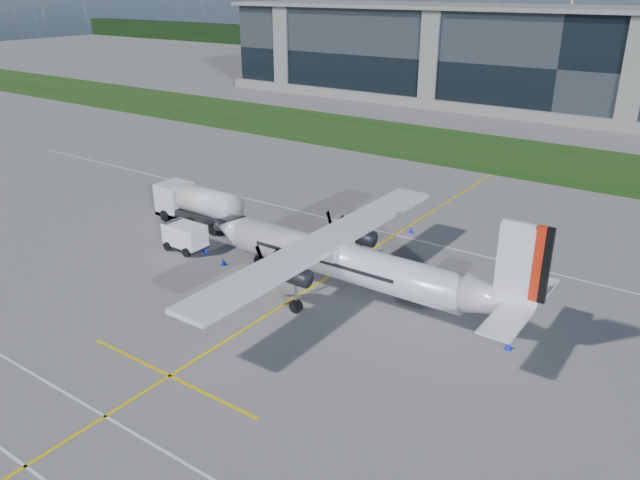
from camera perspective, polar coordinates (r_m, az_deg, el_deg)
ground at (r=70.91m, az=13.41°, el=6.42°), size 400.00×400.00×0.00m
grass_strip at (r=78.17m, az=15.70°, el=7.67°), size 400.00×18.00×0.04m
terminal_building at (r=107.21m, az=22.36°, el=14.75°), size 120.00×20.00×15.00m
yellow_taxiway_centerline at (r=44.37m, az=1.89°, el=-2.66°), size 0.20×70.00×0.01m
turboprop_aircraft at (r=39.06m, az=3.15°, el=-0.36°), size 23.82×24.70×7.41m
fuel_tanker_truck at (r=53.55m, az=-11.47°, el=3.25°), size 8.69×2.82×3.26m
baggage_tug at (r=48.26m, az=-12.22°, el=0.26°), size 3.41×2.04×2.04m
ground_crew_person at (r=49.86m, az=-13.91°, el=0.79°), size 0.91×0.98×1.97m
safety_cone_tail at (r=36.52m, az=16.88°, el=-9.19°), size 0.36×0.36×0.50m
safety_cone_stbdwing at (r=51.28m, az=8.32°, el=0.95°), size 0.36×0.36×0.50m
safety_cone_fwd at (r=47.77m, az=-10.45°, el=-0.83°), size 0.36×0.36×0.50m
safety_cone_nose_port at (r=45.46m, az=-8.81°, el=-1.95°), size 0.36×0.36×0.50m
safety_cone_nose_stbd at (r=48.18m, az=-7.40°, el=-0.43°), size 0.36×0.36×0.50m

